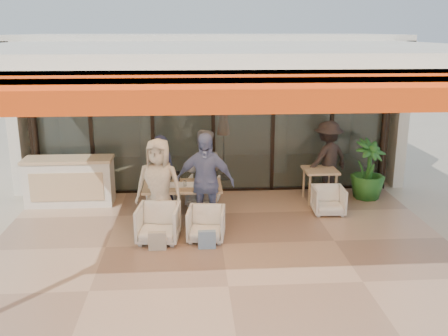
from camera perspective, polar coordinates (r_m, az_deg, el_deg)
The scene contains 21 objects.
ground at distance 8.81m, azimuth -0.25°, elevation -8.82°, with size 70.00×70.00×0.00m, color #C6B293.
terrace_floor at distance 8.81m, azimuth -0.25°, elevation -8.79°, with size 8.00×6.00×0.01m, color tan.
terrace_structure at distance 7.77m, azimuth -0.15°, elevation 12.72°, with size 8.00×6.00×3.40m.
glass_storefront at distance 11.21m, azimuth -1.25°, elevation 5.08°, with size 8.08×0.10×3.20m.
interior_block at distance 13.41m, azimuth -1.70°, elevation 9.52°, with size 9.05×3.62×3.52m.
host_counter at distance 11.06m, azimuth -17.22°, elevation -1.46°, with size 1.85×0.65×1.04m.
dining_table at distance 9.67m, azimuth -4.80°, elevation -2.26°, with size 1.50×0.90×0.93m.
chair_far_left at distance 10.70m, azimuth -6.91°, elevation -2.68°, with size 0.60×0.56×0.62m, color white.
chair_far_right at distance 10.68m, azimuth -2.41°, elevation -2.48°, with size 0.65×0.61×0.67m, color white.
chair_near_left at distance 8.89m, azimuth -7.51°, elevation -6.13°, with size 0.72×0.67×0.74m, color white.
chair_near_right at distance 8.89m, azimuth -2.06°, elevation -6.27°, with size 0.64×0.60×0.66m, color white.
diner_navy at distance 10.07m, azimuth -7.14°, elevation -0.78°, with size 0.60×0.39×1.65m, color #192138.
diner_grey at distance 10.04m, azimuth -2.36°, elevation -0.46°, with size 0.84×0.66×1.73m, color slate.
diner_cream at distance 9.19m, azimuth -7.45°, elevation -2.02°, with size 0.86×0.56×1.76m, color beige.
diner_periwinkle at distance 9.16m, azimuth -2.21°, elevation -1.64°, with size 1.09×0.45×1.86m, color #687DAE.
tote_bag_cream at distance 8.60m, azimuth -7.62°, elevation -8.34°, with size 0.30×0.10×0.34m, color silver.
tote_bag_blue at distance 8.58m, azimuth -1.96°, elevation -8.25°, with size 0.30×0.10×0.34m, color #99BFD8.
side_table at distance 10.93m, azimuth 10.91°, elevation -0.66°, with size 0.70×0.70×0.74m.
side_chair at distance 10.34m, azimuth 11.86°, elevation -3.52°, with size 0.62×0.58×0.64m, color white.
standing_woman at distance 11.29m, azimuth 11.72°, elevation 0.99°, with size 1.11×0.64×1.72m, color black.
potted_palm at distance 11.36m, azimuth 16.14°, elevation -0.22°, with size 0.75×0.75×1.33m, color #1E5919.
Camera 1 is at (-0.51, -8.01, 3.63)m, focal length 40.00 mm.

